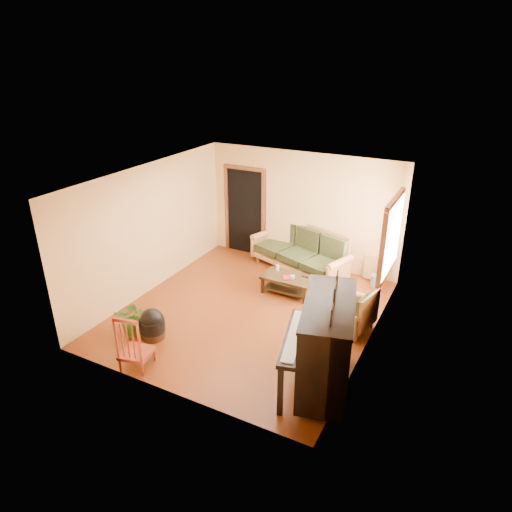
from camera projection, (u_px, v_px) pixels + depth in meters
The scene contains 16 objects.
floor at pixel (250, 312), 8.70m from camera, with size 5.00×5.00×0.00m, color #57210B.
doorway at pixel (245, 212), 10.89m from camera, with size 1.08×0.16×2.05m, color black.
window at pixel (391, 236), 8.20m from camera, with size 0.12×1.36×1.46m, color white.
sofa at pixel (299, 250), 10.13m from camera, with size 2.31×0.97×0.99m, color #A36B3C.
coffee_table at pixel (288, 285), 9.29m from camera, with size 1.04×0.57×0.38m, color black.
armchair at pixel (352, 309), 8.02m from camera, with size 0.77×0.81×0.81m, color #A36B3C.
piano at pixel (326, 347), 6.48m from camera, with size 0.95×1.62×1.43m, color black.
footstool at pixel (153, 327), 7.85m from camera, with size 0.43×0.43×0.41m, color black.
red_chair at pixel (135, 340), 7.03m from camera, with size 0.45×0.49×0.97m, color maroon.
leaning_frame at pixel (374, 268), 9.81m from camera, with size 0.42×0.09×0.56m, color #C29240.
ceramic_crock at pixel (375, 281), 9.61m from camera, with size 0.20×0.20×0.24m, color #324D97.
potted_plant at pixel (133, 318), 7.92m from camera, with size 0.57×0.49×0.63m, color #27621C.
book at pixel (283, 278), 9.15m from camera, with size 0.15×0.21×0.02m, color #9F1E15.
candle at pixel (278, 268), 9.43m from camera, with size 0.07×0.07×0.13m, color silver.
glass_jar at pixel (292, 277), 9.13m from camera, with size 0.09×0.09×0.06m, color silver.
remote at pixel (305, 277), 9.20m from camera, with size 0.15×0.04×0.02m, color black.
Camera 1 is at (3.56, -6.58, 4.57)m, focal length 32.00 mm.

